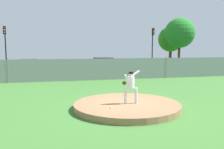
{
  "coord_description": "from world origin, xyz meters",
  "views": [
    {
      "loc": [
        -3.21,
        -10.36,
        2.85
      ],
      "look_at": [
        -0.13,
        2.44,
        1.34
      ],
      "focal_mm": 37.92,
      "sensor_mm": 36.0,
      "label": 1
    }
  ],
  "objects_px": {
    "parked_car_red": "(155,66)",
    "traffic_light_near": "(5,41)",
    "pitcher_youth": "(131,84)",
    "traffic_cone_orange": "(136,70)",
    "parked_car_white": "(103,66)",
    "traffic_light_far": "(153,42)",
    "parked_car_champagne": "(59,68)",
    "baseball": "(111,107)",
    "parked_car_navy": "(28,68)"
  },
  "relations": [
    {
      "from": "parked_car_navy",
      "to": "parked_car_champagne",
      "type": "distance_m",
      "value": 2.94
    },
    {
      "from": "parked_car_white",
      "to": "traffic_light_far",
      "type": "relative_size",
      "value": 0.78
    },
    {
      "from": "traffic_light_near",
      "to": "parked_car_champagne",
      "type": "bearing_deg",
      "value": -36.41
    },
    {
      "from": "parked_car_navy",
      "to": "traffic_light_far",
      "type": "bearing_deg",
      "value": 17.29
    },
    {
      "from": "parked_car_champagne",
      "to": "traffic_cone_orange",
      "type": "xyz_separation_m",
      "value": [
        8.86,
        1.24,
        -0.51
      ]
    },
    {
      "from": "pitcher_youth",
      "to": "parked_car_white",
      "type": "distance_m",
      "value": 15.24
    },
    {
      "from": "baseball",
      "to": "traffic_light_far",
      "type": "bearing_deg",
      "value": 62.33
    },
    {
      "from": "traffic_light_far",
      "to": "parked_car_red",
      "type": "bearing_deg",
      "value": -108.52
    },
    {
      "from": "parked_car_red",
      "to": "parked_car_navy",
      "type": "bearing_deg",
      "value": -177.1
    },
    {
      "from": "traffic_light_far",
      "to": "baseball",
      "type": "bearing_deg",
      "value": -117.67
    },
    {
      "from": "traffic_light_far",
      "to": "pitcher_youth",
      "type": "bearing_deg",
      "value": -115.84
    },
    {
      "from": "pitcher_youth",
      "to": "baseball",
      "type": "bearing_deg",
      "value": -150.94
    },
    {
      "from": "parked_car_champagne",
      "to": "parked_car_white",
      "type": "height_order",
      "value": "parked_car_white"
    },
    {
      "from": "parked_car_champagne",
      "to": "traffic_light_near",
      "type": "relative_size",
      "value": 0.77
    },
    {
      "from": "baseball",
      "to": "traffic_cone_orange",
      "type": "height_order",
      "value": "traffic_cone_orange"
    },
    {
      "from": "pitcher_youth",
      "to": "parked_car_champagne",
      "type": "relative_size",
      "value": 0.38
    },
    {
      "from": "parked_car_champagne",
      "to": "traffic_cone_orange",
      "type": "distance_m",
      "value": 8.97
    },
    {
      "from": "pitcher_youth",
      "to": "traffic_light_far",
      "type": "distance_m",
      "value": 21.19
    },
    {
      "from": "pitcher_youth",
      "to": "parked_car_red",
      "type": "distance_m",
      "value": 16.87
    },
    {
      "from": "baseball",
      "to": "traffic_light_near",
      "type": "height_order",
      "value": "traffic_light_near"
    },
    {
      "from": "pitcher_youth",
      "to": "traffic_light_near",
      "type": "xyz_separation_m",
      "value": [
        -8.79,
        18.83,
        2.38
      ]
    },
    {
      "from": "traffic_cone_orange",
      "to": "traffic_light_far",
      "type": "height_order",
      "value": "traffic_light_far"
    },
    {
      "from": "parked_car_champagne",
      "to": "traffic_light_near",
      "type": "xyz_separation_m",
      "value": [
        -5.77,
        4.25,
        2.79
      ]
    },
    {
      "from": "pitcher_youth",
      "to": "traffic_cone_orange",
      "type": "distance_m",
      "value": 16.89
    },
    {
      "from": "parked_car_navy",
      "to": "traffic_light_near",
      "type": "height_order",
      "value": "traffic_light_near"
    },
    {
      "from": "baseball",
      "to": "parked_car_white",
      "type": "relative_size",
      "value": 0.02
    },
    {
      "from": "parked_car_red",
      "to": "traffic_cone_orange",
      "type": "bearing_deg",
      "value": 156.0
    },
    {
      "from": "parked_car_red",
      "to": "parked_car_white",
      "type": "xyz_separation_m",
      "value": [
        -6.05,
        0.19,
        0.06
      ]
    },
    {
      "from": "parked_car_red",
      "to": "pitcher_youth",
      "type": "bearing_deg",
      "value": -117.67
    },
    {
      "from": "traffic_light_near",
      "to": "parked_car_red",
      "type": "bearing_deg",
      "value": -13.19
    },
    {
      "from": "parked_car_champagne",
      "to": "pitcher_youth",
      "type": "bearing_deg",
      "value": -78.29
    },
    {
      "from": "pitcher_youth",
      "to": "traffic_light_far",
      "type": "xyz_separation_m",
      "value": [
        9.17,
        18.94,
        2.45
      ]
    },
    {
      "from": "pitcher_youth",
      "to": "traffic_cone_orange",
      "type": "relative_size",
      "value": 2.81
    },
    {
      "from": "parked_car_navy",
      "to": "parked_car_red",
      "type": "relative_size",
      "value": 1.08
    },
    {
      "from": "parked_car_red",
      "to": "parked_car_white",
      "type": "relative_size",
      "value": 1.01
    },
    {
      "from": "pitcher_youth",
      "to": "parked_car_navy",
      "type": "xyz_separation_m",
      "value": [
        -5.94,
        14.24,
        -0.36
      ]
    },
    {
      "from": "baseball",
      "to": "parked_car_champagne",
      "type": "xyz_separation_m",
      "value": [
        -1.95,
        15.17,
        0.46
      ]
    },
    {
      "from": "parked_car_red",
      "to": "traffic_cone_orange",
      "type": "height_order",
      "value": "parked_car_red"
    },
    {
      "from": "parked_car_champagne",
      "to": "parked_car_red",
      "type": "xyz_separation_m",
      "value": [
        10.85,
        0.36,
        -0.0
      ]
    },
    {
      "from": "parked_car_navy",
      "to": "traffic_light_near",
      "type": "bearing_deg",
      "value": 121.8
    },
    {
      "from": "parked_car_champagne",
      "to": "traffic_light_near",
      "type": "height_order",
      "value": "traffic_light_near"
    },
    {
      "from": "baseball",
      "to": "traffic_light_far",
      "type": "xyz_separation_m",
      "value": [
        10.24,
        19.54,
        3.33
      ]
    },
    {
      "from": "parked_car_red",
      "to": "traffic_light_near",
      "type": "xyz_separation_m",
      "value": [
        -16.62,
        3.9,
        2.79
      ]
    },
    {
      "from": "parked_car_champagne",
      "to": "parked_car_white",
      "type": "relative_size",
      "value": 0.97
    },
    {
      "from": "baseball",
      "to": "parked_car_navy",
      "type": "distance_m",
      "value": 15.62
    },
    {
      "from": "pitcher_youth",
      "to": "parked_car_navy",
      "type": "distance_m",
      "value": 15.43
    },
    {
      "from": "baseball",
      "to": "parked_car_red",
      "type": "height_order",
      "value": "parked_car_red"
    },
    {
      "from": "baseball",
      "to": "traffic_light_near",
      "type": "xyz_separation_m",
      "value": [
        -7.72,
        19.43,
        3.25
      ]
    },
    {
      "from": "parked_car_champagne",
      "to": "parked_car_red",
      "type": "bearing_deg",
      "value": 1.89
    },
    {
      "from": "traffic_cone_orange",
      "to": "parked_car_navy",
      "type": "bearing_deg",
      "value": -172.35
    }
  ]
}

